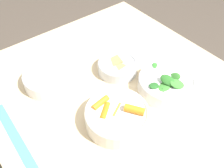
# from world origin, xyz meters

# --- Properties ---
(dining_table) EXTENTS (1.00, 0.82, 0.78)m
(dining_table) POSITION_xyz_m (0.00, 0.00, 0.64)
(dining_table) COLOR beige
(dining_table) RESTS_ON ground_plane
(bowl_carrots) EXTENTS (0.19, 0.19, 0.07)m
(bowl_carrots) POSITION_xyz_m (-0.05, 0.08, 0.81)
(bowl_carrots) COLOR silver
(bowl_carrots) RESTS_ON dining_table
(bowl_greens) EXTENTS (0.19, 0.19, 0.08)m
(bowl_greens) POSITION_xyz_m (-0.05, -0.13, 0.81)
(bowl_greens) COLOR white
(bowl_greens) RESTS_ON dining_table
(bowl_beans_hotdog) EXTENTS (0.17, 0.17, 0.05)m
(bowl_beans_hotdog) POSITION_xyz_m (0.22, 0.16, 0.80)
(bowl_beans_hotdog) COLOR white
(bowl_beans_hotdog) RESTS_ON dining_table
(bowl_cookies) EXTENTS (0.14, 0.14, 0.05)m
(bowl_cookies) POSITION_xyz_m (0.12, -0.06, 0.80)
(bowl_cookies) COLOR silver
(bowl_cookies) RESTS_ON dining_table
(ruler) EXTENTS (0.27, 0.03, 0.00)m
(ruler) POSITION_xyz_m (0.09, 0.35, 0.78)
(ruler) COLOR #4C99E0
(ruler) RESTS_ON dining_table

